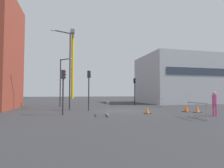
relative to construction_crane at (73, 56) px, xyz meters
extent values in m
plane|color=#333335|center=(3.52, -44.22, -13.93)|extent=(160.00, 160.00, 0.00)
cube|color=#A8AAB2|center=(17.79, -32.19, -9.84)|extent=(13.08, 10.30, 8.20)
cube|color=#2D3847|center=(17.79, -37.38, -8.93)|extent=(10.98, 0.08, 1.10)
cylinder|color=gold|center=(-0.02, -0.51, -4.19)|extent=(0.90, 0.90, 19.49)
cube|color=gold|center=(0.12, 2.61, 5.96)|extent=(1.51, 17.82, 0.70)
cube|color=slate|center=(-0.28, -6.20, 5.96)|extent=(1.28, 1.85, 1.10)
cylinder|color=#2D2D30|center=(-1.41, -41.60, -9.86)|extent=(0.14, 0.14, 8.15)
cube|color=#2D2D30|center=(-2.28, -41.97, -5.89)|extent=(1.77, 0.83, 0.10)
ellipsoid|color=silver|center=(-3.14, -42.34, -5.91)|extent=(0.44, 0.24, 0.16)
cylinder|color=#2D2D30|center=(-2.50, -37.69, -10.96)|extent=(0.14, 0.14, 5.95)
cube|color=#2D2D30|center=(-1.92, -38.30, -8.09)|extent=(1.22, 1.28, 0.10)
ellipsoid|color=silver|center=(-1.35, -38.91, -8.11)|extent=(0.44, 0.24, 0.16)
cylinder|color=#2D2D30|center=(0.39, -43.34, -12.33)|extent=(0.12, 0.12, 3.21)
cube|color=#2D2D30|center=(0.39, -43.34, -10.37)|extent=(0.34, 0.31, 0.70)
sphere|color=red|center=(0.56, -43.39, -10.15)|extent=(0.11, 0.11, 0.11)
sphere|color=#3C2905|center=(0.56, -43.39, -10.37)|extent=(0.11, 0.11, 0.11)
sphere|color=#07330F|center=(0.56, -43.39, -10.59)|extent=(0.11, 0.11, 0.11)
cylinder|color=black|center=(7.81, -36.26, -12.36)|extent=(0.12, 0.12, 3.15)
cube|color=black|center=(7.81, -36.26, -10.43)|extent=(0.37, 0.36, 0.70)
sphere|color=#390605|center=(7.95, -36.36, -10.21)|extent=(0.11, 0.11, 0.11)
sphere|color=#F2A514|center=(7.95, -36.36, -10.43)|extent=(0.11, 0.11, 0.11)
sphere|color=#07330F|center=(7.95, -36.36, -10.65)|extent=(0.11, 0.11, 0.11)
cylinder|color=#2D2D30|center=(-1.99, -46.60, -12.52)|extent=(0.12, 0.12, 2.82)
cube|color=#2D2D30|center=(-1.99, -46.60, -10.76)|extent=(0.31, 0.28, 0.70)
sphere|color=red|center=(-1.82, -46.63, -10.54)|extent=(0.11, 0.11, 0.11)
sphere|color=#3C2905|center=(-1.82, -46.63, -10.76)|extent=(0.11, 0.11, 0.11)
sphere|color=#07330F|center=(-1.82, -46.63, -10.98)|extent=(0.11, 0.11, 0.11)
cylinder|color=#D14C8C|center=(8.98, -49.82, -13.50)|extent=(0.14, 0.14, 0.87)
cylinder|color=#D14C8C|center=(9.05, -50.01, -13.50)|extent=(0.14, 0.14, 0.87)
cylinder|color=#D14C8C|center=(9.01, -49.92, -12.71)|extent=(0.34, 0.34, 0.72)
sphere|color=tan|center=(9.01, -49.92, -12.23)|extent=(0.23, 0.23, 0.23)
cube|color=gray|center=(1.29, -47.88, -12.88)|extent=(0.31, 2.00, 0.06)
cube|color=gray|center=(1.29, -47.88, -13.83)|extent=(0.31, 2.00, 0.06)
cylinder|color=gray|center=(1.17, -48.77, -13.41)|extent=(0.04, 0.04, 1.05)
cylinder|color=gray|center=(1.29, -47.88, -13.41)|extent=(0.04, 0.04, 1.05)
cylinder|color=gray|center=(1.40, -46.98, -13.41)|extent=(0.04, 0.04, 1.05)
cube|color=#9EA0A5|center=(9.69, -40.11, -12.88)|extent=(0.28, 2.08, 0.06)
cube|color=#9EA0A5|center=(9.69, -40.11, -13.83)|extent=(0.28, 2.08, 0.06)
cylinder|color=#9EA0A5|center=(9.59, -41.05, -13.41)|extent=(0.04, 0.04, 1.05)
cylinder|color=#9EA0A5|center=(9.69, -40.11, -13.41)|extent=(0.04, 0.04, 1.05)
cylinder|color=#9EA0A5|center=(9.79, -39.17, -13.41)|extent=(0.04, 0.04, 1.05)
cube|color=gray|center=(6.77, -50.84, -12.88)|extent=(0.18, 2.13, 0.06)
cube|color=gray|center=(6.77, -50.84, -13.83)|extent=(0.18, 2.13, 0.06)
cylinder|color=gray|center=(6.72, -51.80, -13.41)|extent=(0.04, 0.04, 1.05)
cylinder|color=gray|center=(6.77, -50.84, -13.41)|extent=(0.04, 0.04, 1.05)
cylinder|color=gray|center=(6.82, -49.88, -13.41)|extent=(0.04, 0.04, 1.05)
cube|color=black|center=(9.44, -47.44, -13.92)|extent=(0.58, 0.58, 0.03)
cone|color=orange|center=(9.44, -47.44, -13.64)|extent=(0.44, 0.44, 0.59)
cube|color=black|center=(8.97, -46.53, -13.92)|extent=(0.58, 0.58, 0.03)
cone|color=#E55B0F|center=(8.97, -46.53, -13.64)|extent=(0.45, 0.45, 0.59)
cube|color=black|center=(4.85, -47.16, -13.92)|extent=(0.50, 0.50, 0.03)
cone|color=orange|center=(4.85, -47.16, -13.68)|extent=(0.38, 0.38, 0.50)
camera|label=1|loc=(-1.71, -61.71, -12.24)|focal=30.03mm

